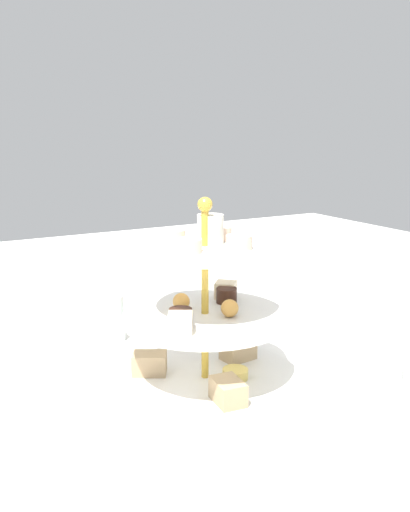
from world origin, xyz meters
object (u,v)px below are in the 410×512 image
at_px(water_glass_tall_right, 378,345).
at_px(water_glass_short_left, 106,318).
at_px(butter_knife_right, 286,323).
at_px(tiered_serving_stand, 205,328).
at_px(teacup_with_saucer, 171,312).

distance_m(water_glass_tall_right, water_glass_short_left, 0.44).
bearing_deg(butter_knife_right, water_glass_tall_right, 139.31).
relative_size(tiered_serving_stand, water_glass_short_left, 3.46).
relative_size(teacup_with_saucer, butter_knife_right, 0.53).
xyz_separation_m(tiered_serving_stand, water_glass_short_left, (-0.07, 0.23, -0.04)).
xyz_separation_m(water_glass_short_left, teacup_with_saucer, (0.13, 0.01, -0.02)).
height_order(water_glass_tall_right, teacup_with_saucer, water_glass_tall_right).
xyz_separation_m(water_glass_short_left, butter_knife_right, (0.31, -0.09, -0.04)).
height_order(tiered_serving_stand, water_glass_tall_right, tiered_serving_stand).
xyz_separation_m(teacup_with_saucer, butter_knife_right, (0.19, -0.10, -0.02)).
relative_size(tiered_serving_stand, teacup_with_saucer, 3.07).
xyz_separation_m(water_glass_tall_right, water_glass_short_left, (-0.26, 0.36, -0.03)).
bearing_deg(teacup_with_saucer, tiered_serving_stand, -104.67).
bearing_deg(water_glass_tall_right, butter_knife_right, 78.94).
xyz_separation_m(tiered_serving_stand, teacup_with_saucer, (0.06, 0.24, -0.06)).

